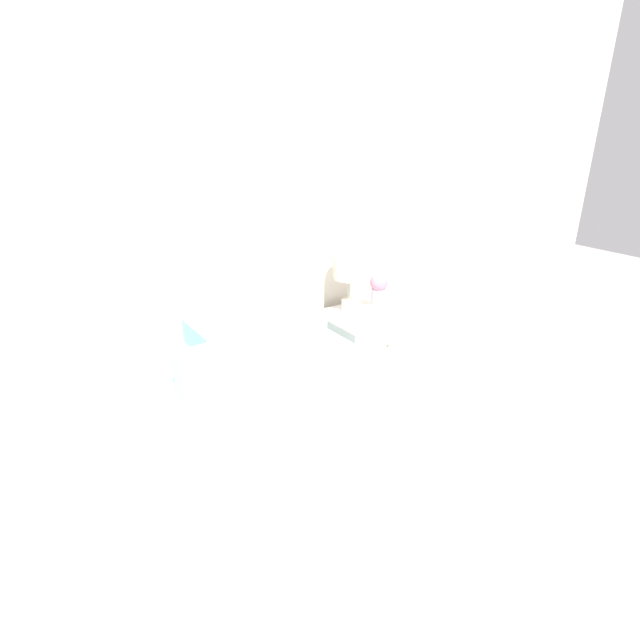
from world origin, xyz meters
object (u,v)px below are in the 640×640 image
object	(u,v)px
nightstand	(363,352)
teacup	(372,312)
flower_vase	(379,290)
table_lamp	(349,270)
bed	(260,478)

from	to	relation	value
nightstand	teacup	world-z (taller)	teacup
flower_vase	table_lamp	bearing A→B (deg)	155.37
bed	flower_vase	bearing A→B (deg)	30.48
nightstand	teacup	distance (m)	0.29
table_lamp	flower_vase	xyz separation A→B (m)	(0.17, -0.08, -0.14)
nightstand	flower_vase	size ratio (longest dim) A/B	2.17
table_lamp	flower_vase	world-z (taller)	table_lamp
nightstand	flower_vase	xyz separation A→B (m)	(0.12, 0.01, 0.39)
bed	flower_vase	distance (m)	1.50
flower_vase	teacup	world-z (taller)	flower_vase
bed	flower_vase	xyz separation A→B (m)	(1.26, 0.74, 0.35)
bed	table_lamp	world-z (taller)	bed
flower_vase	teacup	size ratio (longest dim) A/B	1.93
bed	teacup	bearing A→B (deg)	30.40
table_lamp	teacup	distance (m)	0.29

